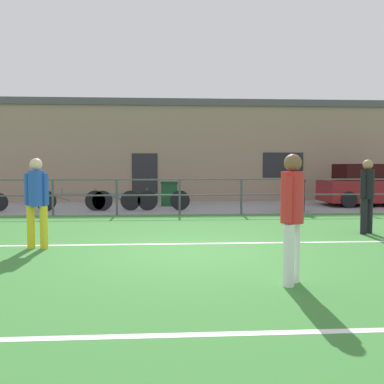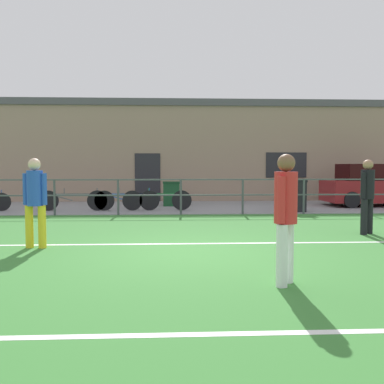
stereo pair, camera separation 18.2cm
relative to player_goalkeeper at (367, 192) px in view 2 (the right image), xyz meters
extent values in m
cube|color=#387A33|center=(-4.19, -1.88, -1.00)|extent=(60.00, 44.00, 0.04)
cube|color=white|center=(-4.19, -1.03, -0.97)|extent=(36.00, 0.11, 0.00)
cube|color=white|center=(-4.19, -5.71, -0.97)|extent=(36.00, 0.11, 0.00)
cube|color=gray|center=(-4.19, 6.62, -0.97)|extent=(48.00, 5.00, 0.02)
cylinder|color=#474C51|center=(-8.19, 4.12, -0.40)|extent=(0.07, 0.07, 1.15)
cylinder|color=#474C51|center=(-6.19, 4.12, -0.40)|extent=(0.07, 0.07, 1.15)
cylinder|color=#474C51|center=(-4.19, 4.12, -0.40)|extent=(0.07, 0.07, 1.15)
cylinder|color=#474C51|center=(-2.19, 4.12, -0.40)|extent=(0.07, 0.07, 1.15)
cylinder|color=#474C51|center=(-0.19, 4.12, -0.40)|extent=(0.07, 0.07, 1.15)
cylinder|color=#474C51|center=(1.81, 4.12, -0.40)|extent=(0.07, 0.07, 1.15)
cube|color=#474C51|center=(-4.19, 4.12, 0.15)|extent=(36.00, 0.04, 0.04)
cube|color=#474C51|center=(-4.19, 4.12, -0.34)|extent=(36.00, 0.04, 0.04)
cube|color=gray|center=(-4.19, 10.32, 1.11)|extent=(28.00, 2.40, 4.16)
cube|color=#232328|center=(-5.53, 9.10, 0.07)|extent=(1.10, 0.04, 2.10)
cube|color=#232328|center=(0.56, 9.10, 0.62)|extent=(1.80, 0.04, 1.10)
cube|color=#4C4C51|center=(-4.19, 10.32, 3.34)|extent=(28.00, 2.56, 0.30)
cylinder|color=black|center=(0.10, 0.08, -0.57)|extent=(0.15, 0.15, 0.81)
cylinder|color=black|center=(-0.10, -0.08, -0.57)|extent=(0.15, 0.15, 0.81)
cylinder|color=black|center=(0.00, 0.00, 0.18)|extent=(0.30, 0.30, 0.67)
sphere|color=#A37556|center=(0.00, 0.00, 0.63)|extent=(0.23, 0.23, 0.23)
cylinder|color=black|center=(0.15, 0.11, 0.16)|extent=(0.11, 0.11, 0.60)
cylinder|color=black|center=(-0.15, -0.11, 0.16)|extent=(0.11, 0.11, 0.60)
cylinder|color=gold|center=(-7.23, -1.30, -0.57)|extent=(0.15, 0.15, 0.82)
cylinder|color=gold|center=(-6.98, -1.33, -0.57)|extent=(0.15, 0.15, 0.82)
cylinder|color=blue|center=(-7.10, -1.32, 0.18)|extent=(0.30, 0.30, 0.67)
sphere|color=beige|center=(-7.10, -1.32, 0.63)|extent=(0.23, 0.23, 0.23)
cylinder|color=blue|center=(-7.29, -1.29, 0.16)|extent=(0.11, 0.11, 0.60)
cylinder|color=blue|center=(-6.92, -1.34, 0.16)|extent=(0.11, 0.11, 0.60)
cylinder|color=white|center=(-3.06, -4.18, -0.56)|extent=(0.15, 0.15, 0.82)
cylinder|color=white|center=(-2.92, -3.96, -0.56)|extent=(0.15, 0.15, 0.82)
cylinder|color=red|center=(-2.99, -4.07, 0.19)|extent=(0.30, 0.30, 0.68)
sphere|color=brown|center=(-2.99, -4.07, 0.64)|extent=(0.23, 0.23, 0.23)
cylinder|color=red|center=(-3.09, -4.22, 0.17)|extent=(0.11, 0.11, 0.61)
cylinder|color=red|center=(-2.89, -3.91, 0.17)|extent=(0.11, 0.11, 0.61)
cube|color=maroon|center=(3.45, 6.63, -0.38)|extent=(3.94, 1.77, 0.82)
cube|color=black|center=(3.25, 6.63, 0.35)|extent=(2.37, 1.49, 0.63)
cylinder|color=black|center=(2.11, 5.78, -0.66)|extent=(0.60, 0.18, 0.60)
cylinder|color=black|center=(2.11, 7.48, -0.66)|extent=(0.60, 0.18, 0.60)
cylinder|color=black|center=(-5.85, 5.32, -0.61)|extent=(0.69, 0.04, 0.69)
cylinder|color=black|center=(-4.14, 5.32, -0.61)|extent=(0.69, 0.04, 0.69)
cube|color=#1E6633|center=(-5.00, 5.32, -0.38)|extent=(1.34, 0.04, 0.04)
cube|color=#1E6633|center=(-5.42, 5.32, -0.50)|extent=(0.84, 0.03, 0.25)
cylinder|color=#1E6633|center=(-5.30, 5.32, -0.28)|extent=(0.03, 0.03, 0.20)
cylinder|color=#1E6633|center=(-4.14, 5.32, -0.31)|extent=(0.03, 0.03, 0.28)
cylinder|color=black|center=(-8.72, 5.32, -0.61)|extent=(0.70, 0.04, 0.70)
cylinder|color=black|center=(-7.06, 5.32, -0.61)|extent=(0.70, 0.04, 0.70)
cube|color=#4C5156|center=(-7.89, 5.32, -0.38)|extent=(1.30, 0.04, 0.04)
cube|color=#4C5156|center=(-8.31, 5.32, -0.49)|extent=(0.81, 0.03, 0.25)
cylinder|color=#4C5156|center=(-8.18, 5.32, -0.28)|extent=(0.03, 0.03, 0.20)
cylinder|color=#4C5156|center=(-7.06, 5.32, -0.31)|extent=(0.03, 0.03, 0.28)
cylinder|color=black|center=(-6.82, 5.32, -0.61)|extent=(0.69, 0.04, 0.69)
cylinder|color=black|center=(-5.26, 5.32, -0.61)|extent=(0.69, 0.04, 0.69)
cube|color=#234C99|center=(-6.04, 5.32, -0.38)|extent=(1.21, 0.04, 0.04)
cube|color=#234C99|center=(-6.43, 5.32, -0.50)|extent=(0.76, 0.03, 0.25)
cylinder|color=#234C99|center=(-6.31, 5.32, -0.28)|extent=(0.03, 0.03, 0.20)
cylinder|color=#234C99|center=(-5.26, 5.32, -0.31)|extent=(0.03, 0.03, 0.28)
cylinder|color=black|center=(-10.30, 5.32, -0.64)|extent=(0.63, 0.04, 0.63)
cylinder|color=#234C99|center=(-10.30, 5.32, -0.37)|extent=(0.03, 0.03, 0.28)
cube|color=black|center=(-0.26, 4.71, -0.46)|extent=(0.56, 0.47, 1.00)
cube|color=black|center=(-0.26, 4.71, 0.09)|extent=(0.59, 0.50, 0.08)
cube|color=#194C28|center=(-4.50, 6.97, -0.53)|extent=(0.62, 0.52, 0.86)
cube|color=#143D20|center=(-4.50, 6.97, -0.06)|extent=(0.65, 0.55, 0.08)
camera|label=1|loc=(-4.68, -9.65, 0.61)|focal=40.33mm
camera|label=2|loc=(-4.50, -9.66, 0.61)|focal=40.33mm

